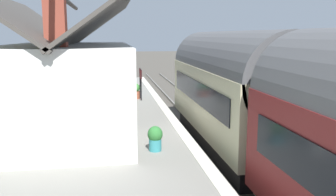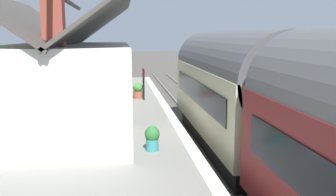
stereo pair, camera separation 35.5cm
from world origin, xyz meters
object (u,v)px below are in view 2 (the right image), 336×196
at_px(planter_by_door, 152,138).
at_px(planter_bench_right, 81,85).
at_px(station_building, 69,84).
at_px(train, 291,117).
at_px(planter_corner_building, 138,90).
at_px(bench_mid_platform, 126,86).
at_px(planter_under_sign, 86,92).
at_px(station_sign_board, 143,76).

bearing_deg(planter_by_door, planter_bench_right, 16.14).
bearing_deg(station_building, train, -128.41).
distance_m(planter_corner_building, planter_by_door, 8.54).
bearing_deg(planter_bench_right, station_building, -176.66).
bearing_deg(bench_mid_platform, planter_bench_right, 72.54).
distance_m(planter_bench_right, planter_under_sign, 1.77).
bearing_deg(planter_bench_right, train, -153.10).
bearing_deg(planter_under_sign, planter_by_door, -163.35).
relative_size(train, planter_corner_building, 21.20).
distance_m(planter_bench_right, station_sign_board, 4.21).
bearing_deg(planter_bench_right, bench_mid_platform, -107.46).
height_order(planter_corner_building, planter_by_door, planter_corner_building).
bearing_deg(train, planter_corner_building, 17.30).
bearing_deg(station_sign_board, planter_by_door, 178.00).
relative_size(station_building, bench_mid_platform, 5.80).
bearing_deg(train, bench_mid_platform, 18.20).
distance_m(train, bench_mid_platform, 12.32).
xyz_separation_m(planter_by_door, station_sign_board, (8.27, -0.29, 0.81)).
distance_m(planter_corner_building, planter_bench_right, 3.77).
bearing_deg(planter_bench_right, planter_by_door, -163.86).
distance_m(station_building, planter_bench_right, 7.90).
bearing_deg(planter_corner_building, planter_by_door, 179.90).
height_order(train, bench_mid_platform, train).
height_order(station_building, planter_bench_right, station_building).
height_order(station_building, planter_corner_building, station_building).
distance_m(train, station_building, 7.49).
distance_m(train, station_sign_board, 10.47).
distance_m(planter_under_sign, station_sign_board, 3.17).
distance_m(train, planter_corner_building, 10.85).
xyz_separation_m(station_building, station_sign_board, (5.39, -2.92, -0.40)).
relative_size(station_building, planter_corner_building, 9.52).
xyz_separation_m(bench_mid_platform, planter_corner_building, (-1.35, -0.62, -0.06)).
height_order(bench_mid_platform, planter_corner_building, bench_mid_platform).
height_order(station_building, station_sign_board, station_building).
xyz_separation_m(bench_mid_platform, planter_bench_right, (0.78, 2.48, -0.01)).
height_order(planter_by_door, planter_under_sign, planter_by_door).
bearing_deg(planter_bench_right, station_sign_board, -125.53).
xyz_separation_m(planter_corner_building, planter_by_door, (-8.54, 0.01, -0.04)).
relative_size(train, station_building, 2.23).
bearing_deg(station_building, station_sign_board, -28.44).
xyz_separation_m(planter_by_door, planter_under_sign, (8.96, 2.68, -0.08)).
xyz_separation_m(train, planter_under_sign, (10.74, 5.91, -0.99)).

